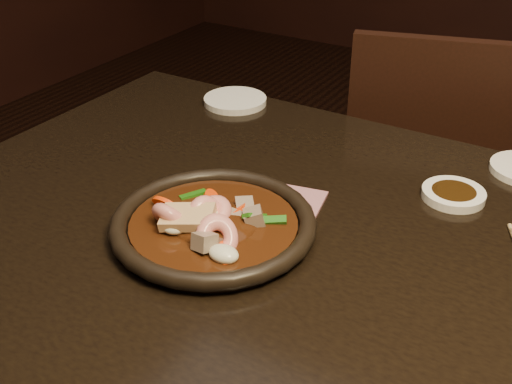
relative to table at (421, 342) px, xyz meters
The scene contains 7 objects.
table is the anchor object (origin of this frame).
chair 0.75m from the table, 104.95° to the left, with size 0.52×0.52×0.89m.
plate 0.32m from the table, behind, with size 0.29×0.29×0.03m.
stirfry 0.32m from the table, behind, with size 0.19×0.16×0.06m.
soy_dish 0.26m from the table, 100.13° to the left, with size 0.10×0.10×0.01m, color white.
saucer_left 0.67m from the table, 144.25° to the left, with size 0.13×0.13×0.01m, color white.
napkin 0.30m from the table, 168.20° to the left, with size 0.17×0.17×0.00m, color #AB6978.
Camera 1 is at (0.14, -0.64, 1.26)m, focal length 45.00 mm.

